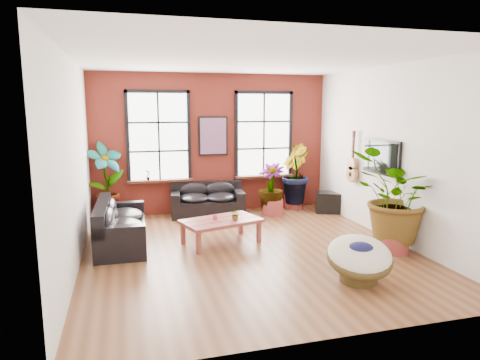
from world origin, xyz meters
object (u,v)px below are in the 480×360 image
object	(u,v)px
sofa_left	(118,226)
papasan_chair	(359,258)
sofa_back	(207,201)
coffee_table	(221,222)

from	to	relation	value
sofa_left	papasan_chair	xyz separation A→B (m)	(3.59, -2.84, -0.00)
papasan_chair	sofa_left	bearing A→B (deg)	158.41
papasan_chair	sofa_back	bearing A→B (deg)	124.14
sofa_back	sofa_left	bearing A→B (deg)	-132.51
sofa_left	coffee_table	bearing A→B (deg)	-100.82
coffee_table	papasan_chair	distance (m)	2.91
sofa_back	sofa_left	size ratio (longest dim) A/B	0.85
sofa_left	coffee_table	xyz separation A→B (m)	(1.96, -0.43, 0.04)
coffee_table	papasan_chair	xyz separation A→B (m)	(1.64, -2.41, -0.04)
sofa_left	papasan_chair	world-z (taller)	sofa_left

